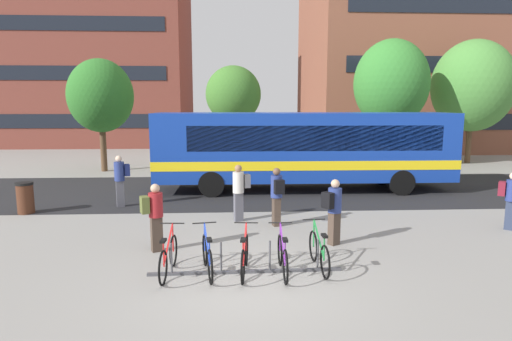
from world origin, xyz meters
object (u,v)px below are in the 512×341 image
(parked_bicycle_green_4, at_px, (319,252))
(commuter_navy_pack_1, at_px, (120,177))
(commuter_black_pack_5, at_px, (334,208))
(parked_bicycle_blue_1, at_px, (207,257))
(parked_bicycle_purple_3, at_px, (283,257))
(trash_bin, at_px, (25,198))
(parked_bicycle_red_0, at_px, (168,257))
(commuter_olive_pack_0, at_px, (154,213))
(commuter_maroon_pack_4, at_px, (510,197))
(street_tree_0, at_px, (101,96))
(commuter_black_pack_2, at_px, (277,193))
(commuter_grey_pack_3, at_px, (239,189))
(street_tree_2, at_px, (473,86))
(street_tree_1, at_px, (391,84))
(city_bus, at_px, (302,148))
(parked_bicycle_red_2, at_px, (245,257))
(street_tree_3, at_px, (233,95))

(parked_bicycle_green_4, bearing_deg, commuter_navy_pack_1, 40.16)
(commuter_black_pack_5, bearing_deg, parked_bicycle_blue_1, 175.28)
(parked_bicycle_purple_3, height_order, commuter_black_pack_5, commuter_black_pack_5)
(parked_bicycle_blue_1, bearing_deg, trash_bin, 39.09)
(parked_bicycle_red_0, relative_size, commuter_olive_pack_0, 1.03)
(parked_bicycle_blue_1, height_order, commuter_navy_pack_1, commuter_navy_pack_1)
(commuter_maroon_pack_4, distance_m, street_tree_0, 19.01)
(commuter_navy_pack_1, bearing_deg, commuter_black_pack_2, 132.57)
(parked_bicycle_red_0, relative_size, parked_bicycle_purple_3, 1.00)
(parked_bicycle_blue_1, relative_size, commuter_grey_pack_3, 0.98)
(parked_bicycle_red_0, bearing_deg, commuter_black_pack_2, -32.69)
(commuter_black_pack_5, bearing_deg, street_tree_2, 17.14)
(commuter_olive_pack_0, distance_m, street_tree_1, 17.90)
(parked_bicycle_red_0, xyz_separation_m, parked_bicycle_purple_3, (2.39, -0.07, 0.00))
(commuter_grey_pack_3, relative_size, trash_bin, 1.69)
(city_bus, bearing_deg, trash_bin, 19.62)
(parked_bicycle_blue_1, relative_size, parked_bicycle_purple_3, 0.99)
(parked_bicycle_red_0, height_order, street_tree_1, street_tree_1)
(parked_bicycle_blue_1, bearing_deg, parked_bicycle_red_2, -102.62)
(commuter_black_pack_5, height_order, trash_bin, commuter_black_pack_5)
(parked_bicycle_red_0, height_order, commuter_grey_pack_3, commuter_grey_pack_3)
(parked_bicycle_green_4, relative_size, commuter_maroon_pack_4, 1.04)
(parked_bicycle_purple_3, height_order, street_tree_2, street_tree_2)
(parked_bicycle_red_2, height_order, commuter_maroon_pack_4, commuter_maroon_pack_4)
(city_bus, xyz_separation_m, commuter_maroon_pack_4, (5.02, -5.97, -0.82))
(parked_bicycle_purple_3, xyz_separation_m, street_tree_3, (-1.00, 17.14, 3.71))
(parked_bicycle_blue_1, relative_size, commuter_navy_pack_1, 0.95)
(commuter_grey_pack_3, relative_size, commuter_maroon_pack_4, 1.05)
(commuter_navy_pack_1, relative_size, commuter_grey_pack_3, 1.03)
(parked_bicycle_green_4, xyz_separation_m, trash_bin, (-8.64, 5.32, 0.13))
(parked_bicycle_red_2, bearing_deg, parked_bicycle_purple_3, -87.06)
(parked_bicycle_purple_3, xyz_separation_m, commuter_olive_pack_0, (-2.92, 1.57, 0.58))
(parked_bicycle_purple_3, height_order, parked_bicycle_green_4, same)
(commuter_olive_pack_0, height_order, street_tree_3, street_tree_3)
(commuter_black_pack_5, bearing_deg, street_tree_3, 64.61)
(commuter_olive_pack_0, distance_m, trash_bin, 6.33)
(city_bus, relative_size, street_tree_3, 2.08)
(street_tree_3, bearing_deg, commuter_black_pack_2, -84.79)
(city_bus, xyz_separation_m, street_tree_0, (-9.71, 5.68, 2.19))
(commuter_navy_pack_1, height_order, trash_bin, commuter_navy_pack_1)
(parked_bicycle_purple_3, relative_size, street_tree_1, 0.24)
(street_tree_0, height_order, street_tree_1, street_tree_1)
(parked_bicycle_green_4, relative_size, street_tree_1, 0.24)
(city_bus, distance_m, trash_bin, 10.27)
(parked_bicycle_purple_3, height_order, commuter_grey_pack_3, commuter_grey_pack_3)
(commuter_black_pack_5, bearing_deg, commuter_maroon_pack_4, -23.13)
(parked_bicycle_blue_1, height_order, commuter_olive_pack_0, commuter_olive_pack_0)
(trash_bin, height_order, street_tree_0, street_tree_0)
(commuter_navy_pack_1, xyz_separation_m, street_tree_2, (18.18, 10.44, 3.57))
(parked_bicycle_green_4, bearing_deg, street_tree_3, 3.01)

